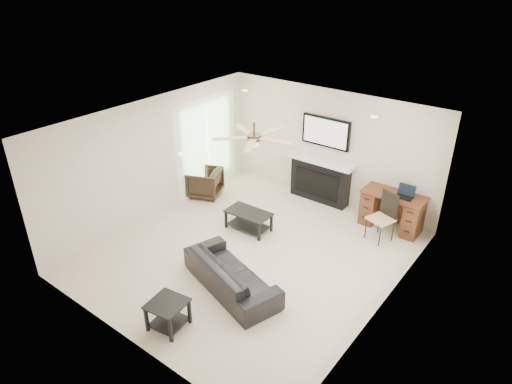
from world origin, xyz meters
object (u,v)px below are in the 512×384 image
(armchair, at_px, (205,183))
(fireplace_unit, at_px, (321,161))
(sofa, at_px, (231,274))
(desk, at_px, (392,211))
(coffee_table, at_px, (249,221))

(armchair, xyz_separation_m, fireplace_unit, (2.17, 1.40, 0.63))
(sofa, relative_size, desk, 1.58)
(armchair, height_order, coffee_table, armchair)
(sofa, xyz_separation_m, armchair, (-2.60, 2.15, 0.04))
(sofa, bearing_deg, coffee_table, -43.32)
(armchair, distance_m, coffee_table, 1.79)
(sofa, height_order, desk, desk)
(armchair, relative_size, fireplace_unit, 0.37)
(desk, bearing_deg, armchair, -162.35)
(fireplace_unit, height_order, desk, fireplace_unit)
(coffee_table, bearing_deg, sofa, -61.86)
(coffee_table, bearing_deg, desk, 37.75)
(sofa, xyz_separation_m, coffee_table, (-0.90, 1.60, -0.08))
(coffee_table, distance_m, fireplace_unit, 2.14)
(armchair, distance_m, fireplace_unit, 2.66)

